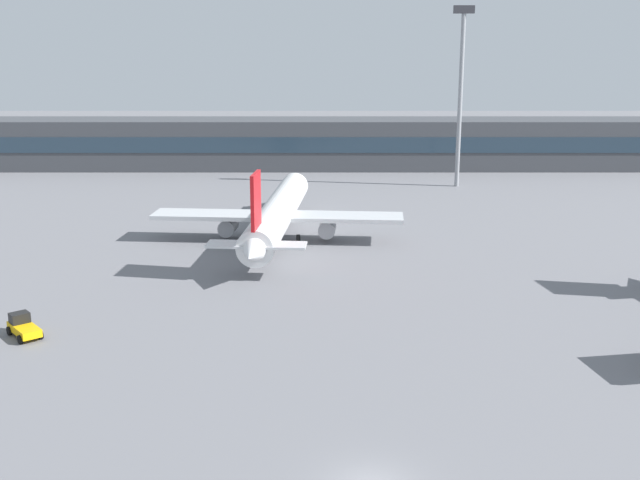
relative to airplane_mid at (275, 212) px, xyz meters
The scene contains 5 objects.
ground_plane 15.37m from the airplane_mid, 60.15° to the right, with size 400.00×400.00×0.00m, color slate.
terminal_building 55.30m from the airplane_mid, 82.21° to the left, with size 132.03×12.13×9.00m.
airplane_mid is the anchor object (origin of this frame).
baggage_tug_yellow 36.89m from the airplane_mid, 119.76° to the right, with size 3.46×3.72×1.75m.
floodlight_tower_west 45.99m from the airplane_mid, 52.24° to the left, with size 3.20×0.80×28.14m.
Camera 1 is at (-2.64, -35.28, 21.90)m, focal length 43.20 mm.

